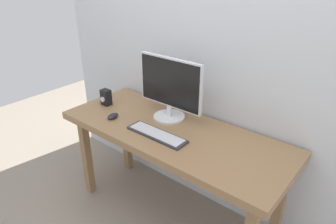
{
  "coord_description": "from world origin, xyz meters",
  "views": [
    {
      "loc": [
        1.11,
        -1.39,
        1.76
      ],
      "look_at": [
        -0.04,
        0.0,
        0.87
      ],
      "focal_mm": 32.8,
      "sensor_mm": 36.0,
      "label": 1
    }
  ],
  "objects_px": {
    "mouse": "(113,116)",
    "desk": "(172,140)",
    "monitor": "(170,88)",
    "keyboard_primary": "(157,134)",
    "audio_controller": "(106,97)"
  },
  "relations": [
    {
      "from": "mouse",
      "to": "desk",
      "type": "bearing_deg",
      "value": 9.58
    },
    {
      "from": "monitor",
      "to": "keyboard_primary",
      "type": "bearing_deg",
      "value": -69.04
    },
    {
      "from": "mouse",
      "to": "audio_controller",
      "type": "height_order",
      "value": "audio_controller"
    },
    {
      "from": "monitor",
      "to": "desk",
      "type": "bearing_deg",
      "value": -45.53
    },
    {
      "from": "desk",
      "to": "audio_controller",
      "type": "distance_m",
      "value": 0.66
    },
    {
      "from": "desk",
      "to": "keyboard_primary",
      "type": "xyz_separation_m",
      "value": [
        -0.03,
        -0.12,
        0.09
      ]
    },
    {
      "from": "keyboard_primary",
      "to": "monitor",
      "type": "bearing_deg",
      "value": 110.96
    },
    {
      "from": "keyboard_primary",
      "to": "mouse",
      "type": "xyz_separation_m",
      "value": [
        -0.4,
        -0.02,
        0.01
      ]
    },
    {
      "from": "desk",
      "to": "monitor",
      "type": "relative_size",
      "value": 3.11
    },
    {
      "from": "desk",
      "to": "audio_controller",
      "type": "height_order",
      "value": "audio_controller"
    },
    {
      "from": "monitor",
      "to": "mouse",
      "type": "distance_m",
      "value": 0.46
    },
    {
      "from": "desk",
      "to": "keyboard_primary",
      "type": "relative_size",
      "value": 3.74
    },
    {
      "from": "keyboard_primary",
      "to": "audio_controller",
      "type": "distance_m",
      "value": 0.63
    },
    {
      "from": "mouse",
      "to": "audio_controller",
      "type": "xyz_separation_m",
      "value": [
        -0.21,
        0.12,
        0.04
      ]
    },
    {
      "from": "desk",
      "to": "monitor",
      "type": "distance_m",
      "value": 0.36
    }
  ]
}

